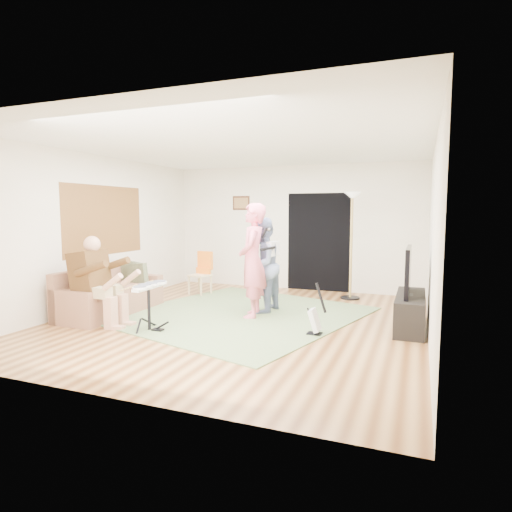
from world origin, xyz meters
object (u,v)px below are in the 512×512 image
at_px(guitarist, 262,265).
at_px(tv_cabinet, 410,312).
at_px(drum_kit, 149,310).
at_px(sofa, 108,298).
at_px(dining_chair, 201,279).
at_px(television, 408,271).
at_px(torchiere_lamp, 352,226).
at_px(guitar_spare, 315,320).
at_px(singer, 253,261).

distance_m(guitarist, tv_cabinet, 2.46).
bearing_deg(drum_kit, sofa, 153.18).
xyz_separation_m(dining_chair, television, (4.05, -1.18, 0.53)).
height_order(tv_cabinet, television, television).
xyz_separation_m(guitarist, dining_chair, (-1.72, 1.02, -0.49)).
xyz_separation_m(torchiere_lamp, tv_cabinet, (1.15, -1.85, -1.18)).
relative_size(dining_chair, television, 0.85).
relative_size(sofa, television, 1.84).
height_order(drum_kit, television, television).
xyz_separation_m(tv_cabinet, television, (-0.05, 0.00, 0.60)).
bearing_deg(guitarist, guitar_spare, 55.66).
distance_m(sofa, guitar_spare, 3.57).
relative_size(tv_cabinet, television, 1.35).
bearing_deg(television, torchiere_lamp, 120.73).
bearing_deg(sofa, drum_kit, -26.82).
height_order(guitar_spare, torchiere_lamp, torchiere_lamp).
distance_m(singer, tv_cabinet, 2.51).
bearing_deg(tv_cabinet, drum_kit, -157.05).
xyz_separation_m(drum_kit, guitar_spare, (2.28, 0.64, -0.10)).
distance_m(guitar_spare, dining_chair, 3.52).
height_order(sofa, dining_chair, dining_chair).
bearing_deg(guitar_spare, singer, 151.45).
bearing_deg(singer, tv_cabinet, 80.15).
relative_size(guitar_spare, television, 0.71).
relative_size(drum_kit, singer, 0.38).
relative_size(singer, guitarist, 1.14).
height_order(drum_kit, guitar_spare, guitar_spare).
bearing_deg(tv_cabinet, sofa, -170.14).
distance_m(guitar_spare, television, 1.57).
bearing_deg(singer, television, 80.24).
xyz_separation_m(dining_chair, tv_cabinet, (4.10, -1.18, -0.07)).
bearing_deg(television, drum_kit, -156.76).
distance_m(guitarist, guitar_spare, 1.65).
bearing_deg(drum_kit, dining_chair, 102.75).
bearing_deg(torchiere_lamp, television, -59.27).
xyz_separation_m(singer, tv_cabinet, (2.41, 0.19, -0.67)).
xyz_separation_m(drum_kit, dining_chair, (-0.60, 2.66, 0.01)).
relative_size(sofa, tv_cabinet, 1.37).
relative_size(singer, television, 1.78).
height_order(sofa, television, television).
distance_m(sofa, television, 4.84).
distance_m(sofa, dining_chair, 2.13).
height_order(singer, torchiere_lamp, torchiere_lamp).
bearing_deg(drum_kit, guitar_spare, 15.71).
bearing_deg(television, dining_chair, 163.73).
bearing_deg(television, singer, -175.35).
relative_size(sofa, torchiere_lamp, 0.92).
bearing_deg(guitar_spare, drum_kit, -164.29).
bearing_deg(television, sofa, -170.04).
distance_m(singer, guitar_spare, 1.53).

